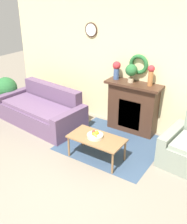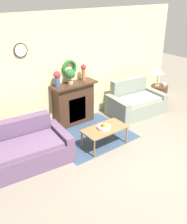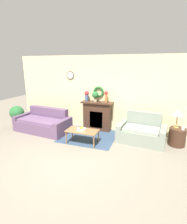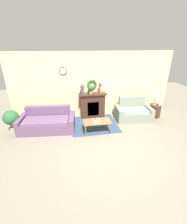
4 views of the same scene
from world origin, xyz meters
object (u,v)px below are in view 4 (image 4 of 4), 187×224
object	(u,v)px
vase_on_mantel_right	(100,87)
coffee_table	(97,122)
mug	(159,105)
table_lamp	(156,95)
potted_plant_on_mantel	(91,88)
loveseat_right	(133,112)
fireplace	(93,105)
vase_on_mantel_left	(82,89)
fruit_bowl	(96,120)
potted_plant_floor_by_couch	(11,118)
couch_left	(47,122)
side_table_by_loveseat	(155,111)

from	to	relation	value
vase_on_mantel_right	coffee_table	bearing A→B (deg)	-106.54
coffee_table	mug	distance (m)	2.96
table_lamp	potted_plant_on_mantel	xyz separation A→B (m)	(-2.71, 0.41, 0.31)
loveseat_right	vase_on_mantel_right	bearing A→B (deg)	164.38
fireplace	vase_on_mantel_left	world-z (taller)	vase_on_mantel_left
fruit_bowl	vase_on_mantel_right	xyz separation A→B (m)	(0.41, 1.30, 0.84)
table_lamp	vase_on_mantel_right	xyz separation A→B (m)	(-2.31, 0.43, 0.31)
vase_on_mantel_left	potted_plant_floor_by_couch	bearing A→B (deg)	-164.46
couch_left	side_table_by_loveseat	bearing A→B (deg)	9.69
coffee_table	fruit_bowl	world-z (taller)	fruit_bowl
vase_on_mantel_left	coffee_table	bearing A→B (deg)	-74.62
couch_left	mug	xyz separation A→B (m)	(4.64, 0.23, 0.30)
fireplace	vase_on_mantel_left	distance (m)	0.85
couch_left	side_table_by_loveseat	world-z (taller)	couch_left
couch_left	table_lamp	distance (m)	4.54
fireplace	mug	size ratio (longest dim) A/B	12.85
loveseat_right	coffee_table	distance (m)	1.88
side_table_by_loveseat	fireplace	bearing A→B (deg)	170.10
potted_plant_on_mantel	potted_plant_floor_by_couch	size ratio (longest dim) A/B	0.45
side_table_by_loveseat	mug	bearing A→B (deg)	-37.87
fruit_bowl	table_lamp	size ratio (longest dim) A/B	0.51
potted_plant_on_mantel	couch_left	bearing A→B (deg)	-156.44
fireplace	side_table_by_loveseat	xyz separation A→B (m)	(2.69, -0.47, -0.27)
mug	vase_on_mantel_right	size ratio (longest dim) A/B	0.22
fireplace	loveseat_right	world-z (taller)	fireplace
side_table_by_loveseat	mug	xyz separation A→B (m)	(0.11, -0.09, 0.32)
table_lamp	vase_on_mantel_left	distance (m)	3.09
fireplace	couch_left	bearing A→B (deg)	-156.96
couch_left	coffee_table	xyz separation A→B (m)	(1.77, -0.50, 0.10)
loveseat_right	potted_plant_floor_by_couch	size ratio (longest dim) A/B	1.84
potted_plant_on_mantel	table_lamp	bearing A→B (deg)	-8.53
coffee_table	vase_on_mantel_left	bearing A→B (deg)	105.38
mug	vase_on_mantel_left	distance (m)	3.34
fireplace	side_table_by_loveseat	size ratio (longest dim) A/B	2.12
coffee_table	fruit_bowl	bearing A→B (deg)	-165.27
couch_left	vase_on_mantel_right	world-z (taller)	vase_on_mantel_right
coffee_table	side_table_by_loveseat	distance (m)	2.87
fruit_bowl	potted_plant_on_mantel	world-z (taller)	potted_plant_on_mantel
mug	vase_on_mantel_right	bearing A→B (deg)	167.28
side_table_by_loveseat	table_lamp	distance (m)	0.73
couch_left	potted_plant_on_mantel	xyz separation A→B (m)	(1.76, 0.77, 1.01)
table_lamp	couch_left	bearing A→B (deg)	-175.38
loveseat_right	side_table_by_loveseat	world-z (taller)	loveseat_right
couch_left	fireplace	bearing A→B (deg)	28.78
coffee_table	potted_plant_on_mantel	bearing A→B (deg)	90.67
couch_left	potted_plant_floor_by_couch	xyz separation A→B (m)	(-1.22, 0.05, 0.24)
fireplace	side_table_by_loveseat	distance (m)	2.74
loveseat_right	coffee_table	size ratio (longest dim) A/B	1.56
couch_left	side_table_by_loveseat	distance (m)	4.54
mug	vase_on_mantel_right	xyz separation A→B (m)	(-2.48, 0.56, 0.72)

